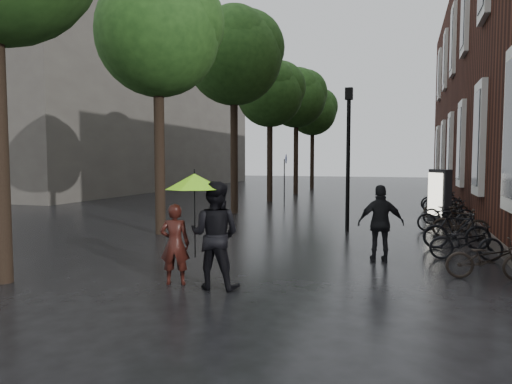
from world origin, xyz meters
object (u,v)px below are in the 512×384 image
at_px(person_black, 215,235).
at_px(parked_bicycles, 451,216).
at_px(pedestrian_walking, 381,223).
at_px(person_burgundy, 175,244).
at_px(lamp_post, 348,145).
at_px(ad_lightbox, 439,195).

bearing_deg(person_black, parked_bicycles, -120.89).
bearing_deg(pedestrian_walking, person_burgundy, 29.81).
xyz_separation_m(person_black, parked_bicycles, (4.71, 8.79, -0.50)).
relative_size(person_black, parked_bicycles, 0.15).
bearing_deg(pedestrian_walking, person_black, 37.19).
bearing_deg(pedestrian_walking, lamp_post, -85.73).
xyz_separation_m(pedestrian_walking, lamp_post, (-1.28, 4.42, 1.94)).
xyz_separation_m(person_burgundy, lamp_post, (2.27, 7.58, 2.06)).
height_order(pedestrian_walking, parked_bicycles, pedestrian_walking).
bearing_deg(ad_lightbox, person_black, -135.35).
distance_m(pedestrian_walking, lamp_post, 5.00).
bearing_deg(person_burgundy, ad_lightbox, -133.36).
height_order(person_burgundy, ad_lightbox, ad_lightbox).
distance_m(pedestrian_walking, ad_lightbox, 7.96).
bearing_deg(ad_lightbox, parked_bicycles, -106.89).
bearing_deg(lamp_post, person_burgundy, -106.69).
xyz_separation_m(pedestrian_walking, ad_lightbox, (1.74, 7.77, 0.11)).
xyz_separation_m(parked_bicycles, ad_lightbox, (-0.23, 2.13, 0.52)).
relative_size(person_black, lamp_post, 0.42).
relative_size(person_burgundy, person_black, 0.78).
distance_m(person_black, lamp_post, 7.93).
distance_m(person_burgundy, pedestrian_walking, 4.75).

